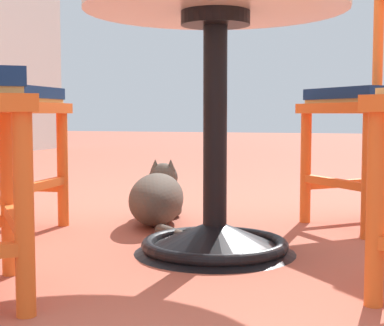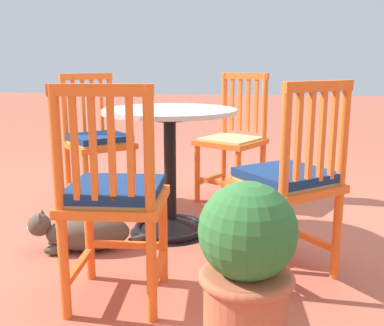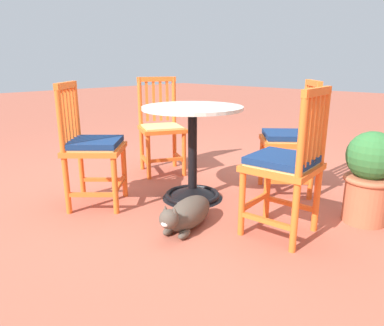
{
  "view_description": "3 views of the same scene",
  "coord_description": "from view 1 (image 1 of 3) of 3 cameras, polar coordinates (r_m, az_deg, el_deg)",
  "views": [
    {
      "loc": [
        -1.57,
        -0.44,
        0.41
      ],
      "look_at": [
        0.0,
        0.06,
        0.27
      ],
      "focal_mm": 55.63,
      "sensor_mm": 36.0,
      "label": 1
    },
    {
      "loc": [
        -0.4,
        2.55,
        0.98
      ],
      "look_at": [
        -0.03,
        0.07,
        0.43
      ],
      "focal_mm": 42.89,
      "sensor_mm": 36.0,
      "label": 2
    },
    {
      "loc": [
        2.04,
        1.83,
        1.04
      ],
      "look_at": [
        0.18,
        0.08,
        0.32
      ],
      "focal_mm": 33.1,
      "sensor_mm": 36.0,
      "label": 3
    }
  ],
  "objects": [
    {
      "name": "ground_plane",
      "position": [
        1.68,
        1.9,
        -9.4
      ],
      "size": [
        24.0,
        24.0,
        0.0
      ],
      "primitive_type": "plane",
      "color": "#AD5642"
    },
    {
      "name": "cafe_table",
      "position": [
        1.74,
        2.22,
        0.56
      ],
      "size": [
        0.76,
        0.76,
        0.73
      ],
      "color": "black",
      "rests_on": "ground_plane"
    },
    {
      "name": "orange_chair_near_fence",
      "position": [
        2.27,
        17.4,
        5.4
      ],
      "size": [
        0.57,
        0.57,
        0.91
      ],
      "color": "orange",
      "rests_on": "ground_plane"
    },
    {
      "name": "tabby_cat",
      "position": [
        2.26,
        -3.27,
        -3.32
      ],
      "size": [
        0.67,
        0.42,
        0.23
      ],
      "color": "#4C4238",
      "rests_on": "ground_plane"
    }
  ]
}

